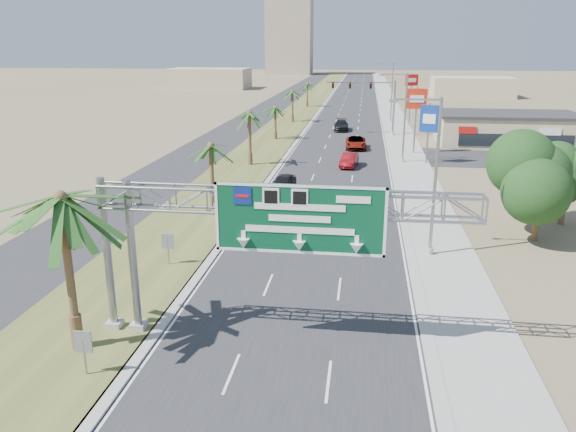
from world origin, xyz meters
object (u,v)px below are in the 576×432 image
(sign_gantry, at_px, (264,214))
(palm_near, at_px, (60,199))
(pole_sign_red_far, at_px, (411,84))
(store_building, at_px, (507,130))
(car_left_lane, at_px, (283,183))
(signal_mast, at_px, (380,102))
(car_right_lane, at_px, (356,143))
(car_far, at_px, (341,126))
(car_mid_lane, at_px, (349,160))
(pole_sign_red_near, at_px, (417,102))
(pole_sign_blue, at_px, (429,121))

(sign_gantry, bearing_deg, palm_near, -166.68)
(palm_near, height_order, pole_sign_red_far, pole_sign_red_far)
(store_building, height_order, car_left_lane, store_building)
(signal_mast, relative_size, store_building, 0.57)
(palm_near, distance_m, car_left_lane, 30.21)
(sign_gantry, relative_size, car_right_lane, 3.01)
(car_left_lane, bearing_deg, car_far, 90.76)
(pole_sign_red_far, bearing_deg, car_left_lane, -107.50)
(car_mid_lane, relative_size, car_right_lane, 0.81)
(car_left_lane, height_order, car_right_lane, car_right_lane)
(signal_mast, relative_size, car_far, 1.86)
(sign_gantry, xyz_separation_m, signal_mast, (6.23, 62.05, -1.21))
(pole_sign_red_far, bearing_deg, signal_mast, -114.62)
(store_building, bearing_deg, pole_sign_red_near, -147.13)
(palm_near, relative_size, pole_sign_red_far, 0.98)
(car_mid_lane, bearing_deg, store_building, 47.25)
(signal_mast, distance_m, car_mid_lane, 23.89)
(store_building, distance_m, car_far, 24.76)
(sign_gantry, relative_size, car_mid_lane, 3.70)
(palm_near, xyz_separation_m, pole_sign_red_near, (18.38, 49.71, -0.62))
(car_right_lane, relative_size, pole_sign_red_near, 0.69)
(palm_near, xyz_separation_m, car_right_lane, (11.20, 52.19, -6.16))
(palm_near, bearing_deg, store_building, 61.72)
(pole_sign_blue, bearing_deg, pole_sign_red_near, 99.05)
(car_left_lane, bearing_deg, sign_gantry, -77.43)
(palm_near, bearing_deg, pole_sign_blue, 66.17)
(store_building, bearing_deg, car_right_lane, -163.81)
(sign_gantry, bearing_deg, pole_sign_blue, 75.02)
(signal_mast, distance_m, pole_sign_blue, 20.82)
(car_mid_lane, height_order, pole_sign_red_far, pole_sign_red_far)
(pole_sign_blue, bearing_deg, car_right_lane, 133.91)
(car_mid_lane, height_order, car_right_lane, car_right_lane)
(palm_near, distance_m, car_right_lane, 53.73)
(car_far, bearing_deg, signal_mast, -37.25)
(sign_gantry, xyz_separation_m, car_far, (0.46, 66.11, -5.25))
(palm_near, height_order, car_far, palm_near)
(store_building, height_order, car_far, store_building)
(palm_near, bearing_deg, car_far, 82.80)
(palm_near, height_order, signal_mast, palm_near)
(car_far, bearing_deg, car_right_lane, -82.78)
(car_mid_lane, bearing_deg, sign_gantry, -86.64)
(palm_near, bearing_deg, car_mid_lane, 75.28)
(sign_gantry, xyz_separation_m, store_building, (23.06, 56.07, -4.06))
(car_left_lane, distance_m, pole_sign_red_far, 48.81)
(car_mid_lane, distance_m, pole_sign_red_far, 36.24)
(car_mid_lane, bearing_deg, car_far, 101.54)
(car_mid_lane, bearing_deg, pole_sign_red_near, 56.63)
(car_far, relative_size, pole_sign_blue, 0.82)
(car_left_lane, bearing_deg, palm_near, -93.74)
(pole_sign_blue, relative_size, pole_sign_red_far, 0.79)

